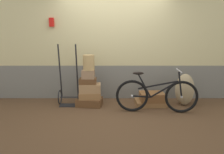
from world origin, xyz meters
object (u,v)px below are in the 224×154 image
(wicker_basket, at_px, (88,63))
(suitcase_4, at_px, (88,75))
(suitcase_5, at_px, (150,103))
(burlap_sack, at_px, (184,89))
(suitcase_2, at_px, (89,88))
(suitcase_3, at_px, (87,81))
(bicycle, at_px, (156,95))
(suitcase_1, at_px, (89,95))
(suitcase_6, at_px, (151,97))
(suitcase_0, at_px, (89,102))
(luggage_trolley, at_px, (69,92))

(wicker_basket, bearing_deg, suitcase_4, -117.85)
(suitcase_5, relative_size, burlap_sack, 0.92)
(suitcase_2, xyz_separation_m, suitcase_3, (-0.05, 0.01, 0.16))
(bicycle, bearing_deg, wicker_basket, 163.50)
(suitcase_1, height_order, suitcase_6, suitcase_1)
(suitcase_4, bearing_deg, bicycle, -13.00)
(suitcase_3, xyz_separation_m, suitcase_4, (0.01, -0.03, 0.16))
(suitcase_3, xyz_separation_m, suitcase_6, (1.42, -0.03, -0.35))
(suitcase_0, relative_size, suitcase_4, 2.03)
(suitcase_0, relative_size, suitcase_5, 0.84)
(wicker_basket, height_order, luggage_trolley, luggage_trolley)
(suitcase_2, distance_m, wicker_basket, 0.57)
(suitcase_3, height_order, suitcase_4, suitcase_4)
(luggage_trolley, bearing_deg, suitcase_2, -8.71)
(suitcase_3, height_order, suitcase_5, suitcase_3)
(suitcase_0, bearing_deg, burlap_sack, 8.07)
(suitcase_2, bearing_deg, suitcase_3, 163.38)
(suitcase_4, height_order, suitcase_5, suitcase_4)
(suitcase_1, relative_size, wicker_basket, 1.45)
(suitcase_6, relative_size, wicker_basket, 1.60)
(bicycle, bearing_deg, suitcase_3, 163.59)
(suitcase_3, relative_size, suitcase_4, 1.36)
(suitcase_2, distance_m, luggage_trolley, 0.50)
(suitcase_2, bearing_deg, bicycle, -19.50)
(suitcase_0, height_order, suitcase_1, suitcase_1)
(suitcase_0, distance_m, burlap_sack, 2.15)
(suitcase_2, xyz_separation_m, suitcase_4, (-0.03, -0.02, 0.31))
(suitcase_1, height_order, bicycle, bicycle)
(wicker_basket, distance_m, luggage_trolley, 0.82)
(suitcase_0, height_order, suitcase_6, suitcase_6)
(suitcase_0, bearing_deg, luggage_trolley, 176.53)
(suitcase_3, distance_m, wicker_basket, 0.41)
(burlap_sack, bearing_deg, suitcase_3, -179.09)
(suitcase_1, bearing_deg, burlap_sack, -3.36)
(suitcase_5, xyz_separation_m, luggage_trolley, (-1.83, 0.05, 0.24))
(suitcase_5, distance_m, luggage_trolley, 1.84)
(suitcase_2, relative_size, burlap_sack, 0.66)
(burlap_sack, bearing_deg, suitcase_6, -174.84)
(suitcase_2, height_order, suitcase_4, suitcase_4)
(suitcase_5, height_order, luggage_trolley, luggage_trolley)
(suitcase_4, xyz_separation_m, wicker_basket, (0.02, 0.03, 0.26))
(suitcase_6, height_order, luggage_trolley, luggage_trolley)
(suitcase_0, xyz_separation_m, luggage_trolley, (-0.46, 0.08, 0.21))
(suitcase_2, relative_size, suitcase_6, 0.88)
(suitcase_3, relative_size, suitcase_6, 0.71)
(suitcase_1, height_order, suitcase_5, suitcase_1)
(suitcase_5, distance_m, wicker_basket, 1.64)
(wicker_basket, xyz_separation_m, burlap_sack, (2.13, 0.04, -0.61))
(suitcase_2, bearing_deg, luggage_trolley, 168.29)
(wicker_basket, relative_size, luggage_trolley, 0.24)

